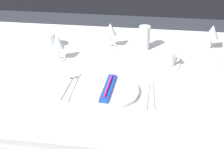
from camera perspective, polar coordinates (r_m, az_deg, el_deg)
The scene contains 17 objects.
dining_table at distance 1.45m, azimuth 0.07°, elevation -1.44°, with size 1.80×1.11×0.74m.
dinner_plate at distance 1.22m, azimuth -0.76°, elevation -3.26°, with size 0.26×0.26×0.02m, color white.
toothbrush_package at distance 1.21m, azimuth -0.77°, elevation -2.60°, with size 0.05×0.21×0.02m.
fork_outer at distance 1.28m, azimuth -7.68°, elevation -2.17°, with size 0.02×0.23×0.00m.
fork_inner at distance 1.28m, azimuth -8.85°, elevation -2.10°, with size 0.03×0.21×0.00m.
dinner_knife at distance 1.22m, azimuth 6.90°, elevation -3.77°, with size 0.03×0.23×0.00m.
spoon_soup at distance 1.24m, azimuth 7.98°, elevation -3.18°, with size 0.03×0.23×0.01m.
saucer_left at distance 1.45m, azimuth 10.76°, elevation 1.94°, with size 0.13×0.13×0.01m, color white.
coffee_cup_left at distance 1.44m, azimuth 10.97°, elevation 3.23°, with size 0.10×0.08×0.06m.
saucer_right at distance 1.66m, azimuth -12.35°, elevation 5.54°, with size 0.14×0.14×0.01m, color white.
coffee_cup_right at distance 1.65m, azimuth -12.44°, elevation 6.83°, with size 0.10×0.07×0.07m.
saucer_far at distance 1.52m, azimuth 20.18°, elevation 1.75°, with size 0.13×0.13×0.01m, color white.
coffee_cup_far at distance 1.50m, azimuth 20.52°, elevation 3.15°, with size 0.10×0.08×0.07m.
wine_glass_centre at distance 1.47m, azimuth -10.72°, elevation 6.13°, with size 0.07×0.07×0.13m.
wine_glass_left at distance 1.58m, azimuth -0.33°, elevation 8.75°, with size 0.07×0.07×0.14m.
wine_glass_right at distance 1.65m, azimuth 19.35°, elevation 7.81°, with size 0.07×0.07×0.14m.
drink_tumbler at distance 1.59m, azimuth 6.42°, elevation 6.98°, with size 0.06×0.06×0.13m.
Camera 1 is at (0.16, -1.23, 1.42)m, focal length 45.92 mm.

